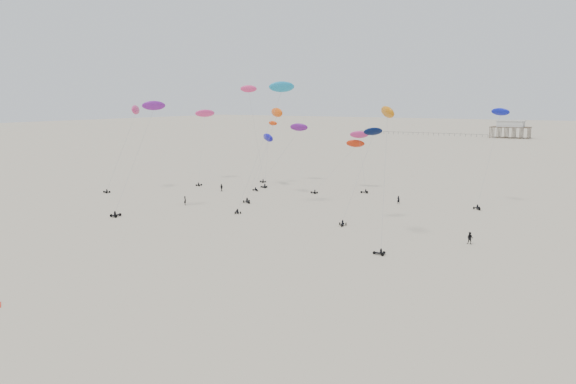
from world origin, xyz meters
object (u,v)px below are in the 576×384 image
Objects in this scene: rig_7 at (360,145)px; rig_0 at (364,159)px; pavilion_main at (510,130)px; spectator_0 at (185,205)px; rig_2 at (495,135)px.

rig_0 is at bearing -174.69° from rig_7.
pavilion_main reaches higher than spectator_0.
rig_2 is at bearing -135.78° from rig_0.
rig_7 is 45.92m from spectator_0.
pavilion_main is 252.25m from spectator_0.
rig_7 is (-15.67, 34.04, -0.47)m from rig_0.
pavilion_main is at bearing -118.67° from rig_2.
spectator_0 is at bearing 130.18° from rig_7.
spectator_0 is (-22.58, -38.45, -10.95)m from rig_7.
rig_2 is (16.43, 29.49, 3.14)m from rig_0.
rig_2 is 1.40× the size of rig_7.
rig_7 is at bearing -45.41° from rig_2.
rig_0 is 7.80× the size of spectator_0.
rig_0 reaches higher than rig_7.
pavilion_main is 220.15m from rig_2.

